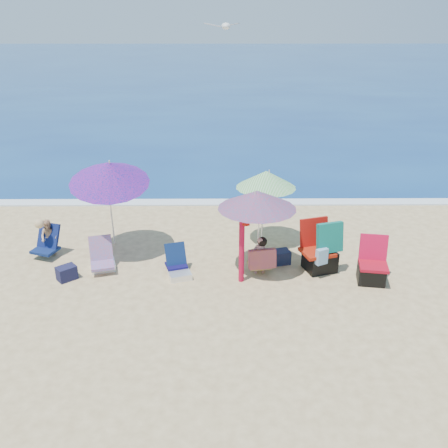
{
  "coord_description": "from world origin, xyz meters",
  "views": [
    {
      "loc": [
        -0.36,
        -8.33,
        5.14
      ],
      "look_at": [
        -0.3,
        1.0,
        1.1
      ],
      "focal_mm": 39.28,
      "sensor_mm": 36.0,
      "label": 1
    }
  ],
  "objects_px": {
    "furled_umbrella": "(242,246)",
    "camp_chair_left": "(372,269)",
    "seagull": "(225,26)",
    "umbrella_blue": "(109,173)",
    "chair_rainbow": "(102,261)",
    "person_left": "(48,238)",
    "umbrella_turquoise": "(257,200)",
    "umbrella_striped": "(266,179)",
    "person_center": "(261,256)",
    "camp_chair_right": "(321,253)",
    "chair_navy": "(178,268)"
  },
  "relations": [
    {
      "from": "chair_rainbow",
      "to": "person_center",
      "type": "xyz_separation_m",
      "value": [
        3.41,
        -0.24,
        0.23
      ]
    },
    {
      "from": "furled_umbrella",
      "to": "camp_chair_right",
      "type": "relative_size",
      "value": 1.28
    },
    {
      "from": "umbrella_blue",
      "to": "person_center",
      "type": "distance_m",
      "value": 3.73
    },
    {
      "from": "chair_navy",
      "to": "chair_rainbow",
      "type": "relative_size",
      "value": 1.0
    },
    {
      "from": "camp_chair_left",
      "to": "person_center",
      "type": "bearing_deg",
      "value": 171.23
    },
    {
      "from": "umbrella_striped",
      "to": "camp_chair_left",
      "type": "relative_size",
      "value": 1.89
    },
    {
      "from": "umbrella_blue",
      "to": "seagull",
      "type": "relative_size",
      "value": 3.14
    },
    {
      "from": "camp_chair_right",
      "to": "chair_rainbow",
      "type": "bearing_deg",
      "value": 178.75
    },
    {
      "from": "umbrella_turquoise",
      "to": "person_left",
      "type": "height_order",
      "value": "umbrella_turquoise"
    },
    {
      "from": "camp_chair_left",
      "to": "seagull",
      "type": "xyz_separation_m",
      "value": [
        -3.0,
        2.16,
        4.58
      ]
    },
    {
      "from": "umbrella_turquoise",
      "to": "umbrella_blue",
      "type": "height_order",
      "value": "umbrella_blue"
    },
    {
      "from": "chair_rainbow",
      "to": "camp_chair_left",
      "type": "bearing_deg",
      "value": -5.96
    },
    {
      "from": "furled_umbrella",
      "to": "seagull",
      "type": "relative_size",
      "value": 1.97
    },
    {
      "from": "umbrella_turquoise",
      "to": "camp_chair_left",
      "type": "distance_m",
      "value": 2.76
    },
    {
      "from": "person_center",
      "to": "seagull",
      "type": "xyz_separation_m",
      "value": [
        -0.73,
        1.81,
        4.46
      ]
    },
    {
      "from": "umbrella_blue",
      "to": "seagull",
      "type": "height_order",
      "value": "seagull"
    },
    {
      "from": "umbrella_turquoise",
      "to": "umbrella_striped",
      "type": "height_order",
      "value": "umbrella_turquoise"
    },
    {
      "from": "chair_navy",
      "to": "seagull",
      "type": "relative_size",
      "value": 1.04
    },
    {
      "from": "camp_chair_left",
      "to": "chair_navy",
      "type": "bearing_deg",
      "value": 175.51
    },
    {
      "from": "camp_chair_right",
      "to": "furled_umbrella",
      "type": "bearing_deg",
      "value": -164.64
    },
    {
      "from": "person_center",
      "to": "person_left",
      "type": "bearing_deg",
      "value": 169.11
    },
    {
      "from": "chair_rainbow",
      "to": "person_left",
      "type": "bearing_deg",
      "value": 153.6
    },
    {
      "from": "camp_chair_right",
      "to": "person_center",
      "type": "distance_m",
      "value": 1.3
    },
    {
      "from": "umbrella_striped",
      "to": "person_center",
      "type": "distance_m",
      "value": 1.95
    },
    {
      "from": "seagull",
      "to": "camp_chair_left",
      "type": "bearing_deg",
      "value": -35.77
    },
    {
      "from": "umbrella_striped",
      "to": "camp_chair_left",
      "type": "height_order",
      "value": "umbrella_striped"
    },
    {
      "from": "umbrella_turquoise",
      "to": "chair_rainbow",
      "type": "distance_m",
      "value": 3.62
    },
    {
      "from": "furled_umbrella",
      "to": "umbrella_turquoise",
      "type": "bearing_deg",
      "value": 56.2
    },
    {
      "from": "umbrella_striped",
      "to": "umbrella_blue",
      "type": "relative_size",
      "value": 0.77
    },
    {
      "from": "umbrella_striped",
      "to": "chair_navy",
      "type": "distance_m",
      "value": 2.89
    },
    {
      "from": "umbrella_striped",
      "to": "camp_chair_left",
      "type": "xyz_separation_m",
      "value": [
        2.06,
        -1.87,
        -1.33
      ]
    },
    {
      "from": "umbrella_turquoise",
      "to": "camp_chair_right",
      "type": "height_order",
      "value": "umbrella_turquoise"
    },
    {
      "from": "camp_chair_left",
      "to": "seagull",
      "type": "relative_size",
      "value": 1.28
    },
    {
      "from": "umbrella_blue",
      "to": "camp_chair_right",
      "type": "height_order",
      "value": "umbrella_blue"
    },
    {
      "from": "camp_chair_left",
      "to": "umbrella_turquoise",
      "type": "bearing_deg",
      "value": 168.42
    },
    {
      "from": "camp_chair_left",
      "to": "chair_rainbow",
      "type": "bearing_deg",
      "value": 174.04
    },
    {
      "from": "camp_chair_left",
      "to": "person_left",
      "type": "xyz_separation_m",
      "value": [
        -7.03,
        1.27,
        0.14
      ]
    },
    {
      "from": "chair_navy",
      "to": "person_center",
      "type": "xyz_separation_m",
      "value": [
        1.75,
        0.03,
        0.25
      ]
    },
    {
      "from": "umbrella_blue",
      "to": "camp_chair_right",
      "type": "xyz_separation_m",
      "value": [
        4.55,
        -0.83,
        -1.53
      ]
    },
    {
      "from": "chair_navy",
      "to": "person_left",
      "type": "distance_m",
      "value": 3.18
    },
    {
      "from": "chair_navy",
      "to": "camp_chair_right",
      "type": "xyz_separation_m",
      "value": [
        3.04,
        0.17,
        0.26
      ]
    },
    {
      "from": "umbrella_blue",
      "to": "person_left",
      "type": "relative_size",
      "value": 2.51
    },
    {
      "from": "chair_navy",
      "to": "chair_rainbow",
      "type": "bearing_deg",
      "value": 170.54
    },
    {
      "from": "umbrella_turquoise",
      "to": "person_center",
      "type": "xyz_separation_m",
      "value": [
        0.1,
        -0.13,
        -1.23
      ]
    },
    {
      "from": "furled_umbrella",
      "to": "chair_rainbow",
      "type": "bearing_deg",
      "value": 169.28
    },
    {
      "from": "furled_umbrella",
      "to": "person_left",
      "type": "bearing_deg",
      "value": 164.1
    },
    {
      "from": "chair_rainbow",
      "to": "person_center",
      "type": "bearing_deg",
      "value": -4.07
    },
    {
      "from": "furled_umbrella",
      "to": "camp_chair_left",
      "type": "bearing_deg",
      "value": -0.5
    },
    {
      "from": "umbrella_blue",
      "to": "camp_chair_left",
      "type": "distance_m",
      "value": 5.92
    },
    {
      "from": "umbrella_turquoise",
      "to": "seagull",
      "type": "relative_size",
      "value": 2.67
    }
  ]
}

